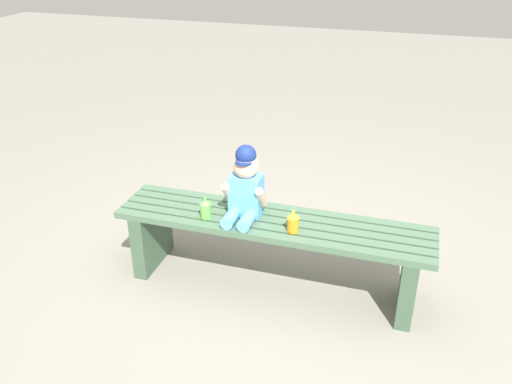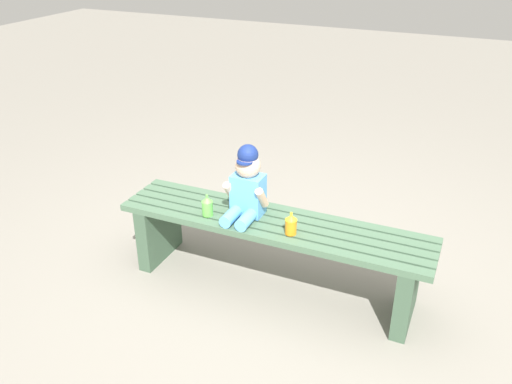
# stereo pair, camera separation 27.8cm
# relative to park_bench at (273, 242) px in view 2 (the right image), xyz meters

# --- Properties ---
(ground_plane) EXTENTS (16.00, 16.00, 0.00)m
(ground_plane) POSITION_rel_park_bench_xyz_m (0.00, 0.00, -0.29)
(ground_plane) COLOR gray
(park_bench) EXTENTS (1.72, 0.37, 0.43)m
(park_bench) POSITION_rel_park_bench_xyz_m (0.00, 0.00, 0.00)
(park_bench) COLOR #47664C
(park_bench) RESTS_ON ground_plane
(child_figure) EXTENTS (0.23, 0.27, 0.40)m
(child_figure) POSITION_rel_park_bench_xyz_m (-0.16, 0.00, 0.31)
(child_figure) COLOR #59A5E5
(child_figure) RESTS_ON park_bench
(sippy_cup_left) EXTENTS (0.06, 0.06, 0.12)m
(sippy_cup_left) POSITION_rel_park_bench_xyz_m (-0.35, -0.09, 0.19)
(sippy_cup_left) COLOR #66CC4C
(sippy_cup_left) RESTS_ON park_bench
(sippy_cup_right) EXTENTS (0.06, 0.06, 0.12)m
(sippy_cup_right) POSITION_rel_park_bench_xyz_m (0.13, -0.09, 0.19)
(sippy_cup_right) COLOR orange
(sippy_cup_right) RESTS_ON park_bench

